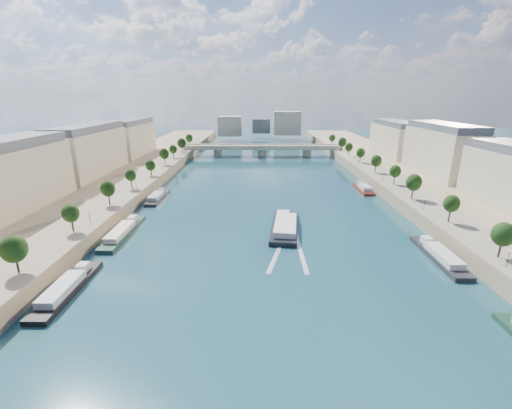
{
  "coord_description": "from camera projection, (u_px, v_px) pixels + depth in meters",
  "views": [
    {
      "loc": [
        -3.05,
        -23.96,
        41.74
      ],
      "look_at": [
        -3.79,
        91.15,
        5.0
      ],
      "focal_mm": 24.0,
      "sensor_mm": 36.0,
      "label": 1
    }
  ],
  "objects": [
    {
      "name": "lamps_left",
      "position": [
        116.0,
        198.0,
        119.19
      ],
      "size": [
        0.36,
        200.36,
        4.28
      ],
      "color": "black",
      "rests_on": "ground"
    },
    {
      "name": "ground",
      "position": [
        266.0,
        210.0,
        130.77
      ],
      "size": [
        700.0,
        700.0,
        0.0
      ],
      "primitive_type": "plane",
      "color": "#0D2F3A",
      "rests_on": "ground"
    },
    {
      "name": "bridge",
      "position": [
        262.0,
        149.0,
        245.59
      ],
      "size": [
        112.0,
        12.0,
        8.15
      ],
      "color": "#C1B79E",
      "rests_on": "ground"
    },
    {
      "name": "buildings_right",
      "position": [
        478.0,
        162.0,
        136.68
      ],
      "size": [
        16.0,
        226.0,
        23.2
      ],
      "color": "#B9AD8E",
      "rests_on": "ground"
    },
    {
      "name": "quay_right",
      "position": [
        456.0,
        204.0,
        129.57
      ],
      "size": [
        44.0,
        520.0,
        5.0
      ],
      "primitive_type": "cube",
      "color": "#9E8460",
      "rests_on": "ground"
    },
    {
      "name": "trees_right",
      "position": [
        403.0,
        177.0,
        136.77
      ],
      "size": [
        4.8,
        268.8,
        8.26
      ],
      "color": "#382B1E",
      "rests_on": "ground"
    },
    {
      "name": "skyline",
      "position": [
        265.0,
        124.0,
        335.41
      ],
      "size": [
        79.0,
        42.0,
        22.0
      ],
      "color": "#B9AD8E",
      "rests_on": "ground"
    },
    {
      "name": "quay_left",
      "position": [
        78.0,
        203.0,
        130.45
      ],
      "size": [
        44.0,
        520.0,
        5.0
      ],
      "primitive_type": "cube",
      "color": "#9E8460",
      "rests_on": "ground"
    },
    {
      "name": "wake",
      "position": [
        289.0,
        251.0,
        95.91
      ],
      "size": [
        10.73,
        26.01,
        0.04
      ],
      "color": "silver",
      "rests_on": "ground"
    },
    {
      "name": "buildings_left",
      "position": [
        55.0,
        161.0,
        137.72
      ],
      "size": [
        16.0,
        226.0,
        23.2
      ],
      "color": "#B9AD8E",
      "rests_on": "ground"
    },
    {
      "name": "moored_barges_right",
      "position": [
        469.0,
        282.0,
        78.66
      ],
      "size": [
        5.0,
        162.72,
        3.6
      ],
      "color": "black",
      "rests_on": "ground"
    },
    {
      "name": "tour_barge",
      "position": [
        285.0,
        226.0,
        111.37
      ],
      "size": [
        11.45,
        29.46,
        3.9
      ],
      "rotation": [
        0.0,
        0.0,
        -0.12
      ],
      "color": "black",
      "rests_on": "ground"
    },
    {
      "name": "pave_left",
      "position": [
        116.0,
        197.0,
        129.58
      ],
      "size": [
        14.0,
        520.0,
        0.1
      ],
      "primitive_type": "cube",
      "color": "gray",
      "rests_on": "quay_left"
    },
    {
      "name": "pave_right",
      "position": [
        417.0,
        198.0,
        128.88
      ],
      "size": [
        14.0,
        520.0,
        0.1
      ],
      "primitive_type": "cube",
      "color": "gray",
      "rests_on": "quay_right"
    },
    {
      "name": "moored_barges_left",
      "position": [
        68.0,
        288.0,
        76.11
      ],
      "size": [
        5.0,
        160.12,
        3.6
      ],
      "color": "#1C243E",
      "rests_on": "ground"
    },
    {
      "name": "trees_left",
      "position": [
        122.0,
        182.0,
        129.82
      ],
      "size": [
        4.8,
        268.8,
        8.26
      ],
      "color": "#382B1E",
      "rests_on": "ground"
    },
    {
      "name": "lamps_right",
      "position": [
        401.0,
        187.0,
        132.84
      ],
      "size": [
        0.36,
        200.36,
        4.28
      ],
      "color": "black",
      "rests_on": "ground"
    }
  ]
}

